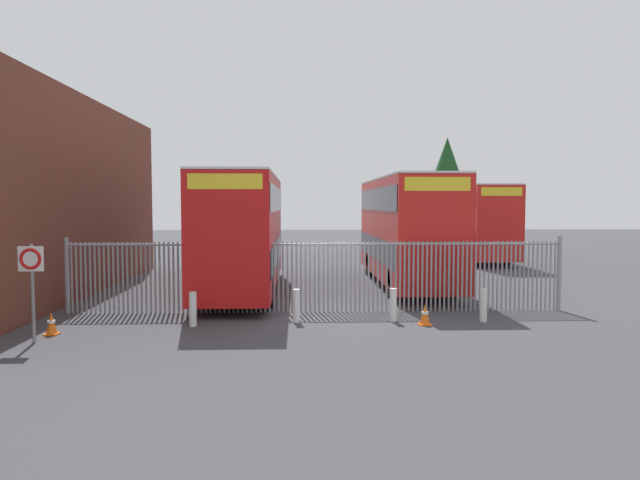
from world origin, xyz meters
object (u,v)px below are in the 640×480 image
(double_decker_bus_behind_fence_right, at_px, (470,220))
(traffic_cone_mid_forecourt, at_px, (51,324))
(bollard_near_left, at_px, (193,309))
(bollard_near_right, at_px, (393,305))
(double_decker_bus_behind_fence_left, at_px, (406,227))
(bollard_center_front, at_px, (296,306))
(speed_limit_sign_post, at_px, (31,270))
(traffic_cone_by_gate, at_px, (425,315))
(double_decker_bus_near_gate, at_px, (243,229))
(bollard_far_right, at_px, (484,305))

(double_decker_bus_behind_fence_right, xyz_separation_m, traffic_cone_mid_forecourt, (-16.74, -19.75, -2.13))
(bollard_near_left, xyz_separation_m, bollard_near_right, (5.61, 0.46, 0.00))
(double_decker_bus_behind_fence_left, xyz_separation_m, bollard_center_front, (-4.51, -7.51, -1.95))
(double_decker_bus_behind_fence_left, height_order, speed_limit_sign_post, double_decker_bus_behind_fence_left)
(bollard_near_right, bearing_deg, double_decker_bus_behind_fence_left, 76.89)
(traffic_cone_by_gate, height_order, speed_limit_sign_post, speed_limit_sign_post)
(traffic_cone_by_gate, height_order, traffic_cone_mid_forecourt, same)
(double_decker_bus_behind_fence_right, relative_size, traffic_cone_by_gate, 18.32)
(double_decker_bus_behind_fence_right, xyz_separation_m, traffic_cone_by_gate, (-6.89, -18.91, -2.13))
(double_decker_bus_behind_fence_left, distance_m, bollard_near_left, 10.98)
(double_decker_bus_near_gate, relative_size, speed_limit_sign_post, 4.50)
(bollard_near_left, xyz_separation_m, bollard_center_front, (2.84, 0.42, 0.00))
(double_decker_bus_behind_fence_left, distance_m, double_decker_bus_behind_fence_right, 12.42)
(double_decker_bus_near_gate, xyz_separation_m, double_decker_bus_behind_fence_right, (12.47, 12.74, 0.00))
(bollard_near_left, relative_size, bollard_far_right, 1.00)
(double_decker_bus_behind_fence_left, xyz_separation_m, traffic_cone_by_gate, (-0.94, -8.01, -2.13))
(bollard_far_right, distance_m, traffic_cone_mid_forecourt, 11.69)
(bollard_near_right, distance_m, bollard_far_right, 2.57)
(double_decker_bus_behind_fence_left, relative_size, bollard_near_right, 11.38)
(double_decker_bus_near_gate, relative_size, bollard_near_left, 11.38)
(traffic_cone_by_gate, xyz_separation_m, speed_limit_sign_post, (-9.89, -1.77, 1.49))
(double_decker_bus_near_gate, distance_m, double_decker_bus_behind_fence_right, 17.82)
(double_decker_bus_behind_fence_right, relative_size, bollard_center_front, 11.38)
(bollard_center_front, relative_size, bollard_far_right, 1.00)
(bollard_near_right, height_order, speed_limit_sign_post, speed_limit_sign_post)
(double_decker_bus_near_gate, height_order, double_decker_bus_behind_fence_left, same)
(bollard_near_left, bearing_deg, double_decker_bus_behind_fence_right, 54.78)
(double_decker_bus_behind_fence_right, relative_size, bollard_far_right, 11.38)
(bollard_far_right, relative_size, speed_limit_sign_post, 0.40)
(double_decker_bus_near_gate, relative_size, bollard_far_right, 11.38)
(bollard_far_right, relative_size, traffic_cone_mid_forecourt, 1.61)
(double_decker_bus_near_gate, bearing_deg, double_decker_bus_behind_fence_left, 15.69)
(bollard_far_right, bearing_deg, speed_limit_sign_post, -169.52)
(double_decker_bus_near_gate, xyz_separation_m, speed_limit_sign_post, (-4.31, -7.94, -0.65))
(bollard_center_front, bearing_deg, bollard_near_right, 0.86)
(bollard_near_left, distance_m, bollard_near_right, 5.63)
(double_decker_bus_behind_fence_left, bearing_deg, double_decker_bus_near_gate, -164.31)
(speed_limit_sign_post, bearing_deg, double_decker_bus_near_gate, 61.51)
(bollard_near_right, distance_m, traffic_cone_by_gate, 0.98)
(double_decker_bus_behind_fence_right, bearing_deg, bollard_near_left, -125.22)
(bollard_near_right, bearing_deg, traffic_cone_by_gate, -34.06)
(double_decker_bus_near_gate, relative_size, bollard_near_right, 11.38)
(traffic_cone_mid_forecourt, relative_size, speed_limit_sign_post, 0.25)
(double_decker_bus_behind_fence_left, distance_m, traffic_cone_by_gate, 8.34)
(double_decker_bus_behind_fence_left, bearing_deg, bollard_near_left, -132.83)
(bollard_center_front, height_order, traffic_cone_by_gate, bollard_center_front)
(double_decker_bus_behind_fence_right, bearing_deg, traffic_cone_mid_forecourt, -130.29)
(double_decker_bus_behind_fence_left, distance_m, traffic_cone_mid_forecourt, 14.11)
(traffic_cone_by_gate, relative_size, traffic_cone_mid_forecourt, 1.00)
(bollard_far_right, height_order, traffic_cone_mid_forecourt, bollard_far_right)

